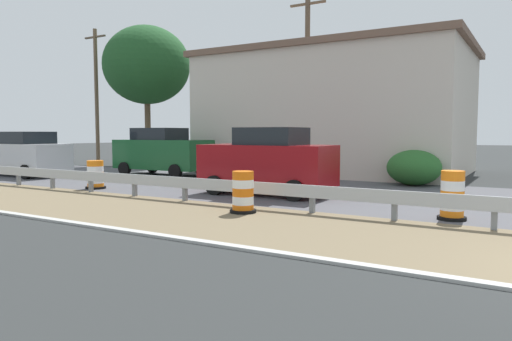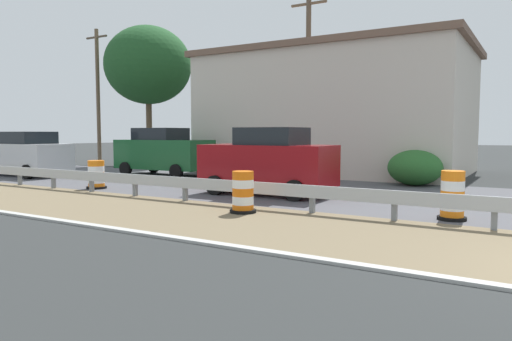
{
  "view_description": "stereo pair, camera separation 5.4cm",
  "coord_description": "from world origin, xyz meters",
  "views": [
    {
      "loc": [
        -8.07,
        1.44,
        2.01
      ],
      "look_at": [
        2.39,
        7.68,
        1.04
      ],
      "focal_mm": 33.09,
      "sensor_mm": 36.0,
      "label": 1
    },
    {
      "loc": [
        -8.04,
        1.39,
        2.01
      ],
      "look_at": [
        2.39,
        7.68,
        1.04
      ],
      "focal_mm": 33.09,
      "sensor_mm": 36.0,
      "label": 2
    }
  ],
  "objects": [
    {
      "name": "guardrail_median",
      "position": [
        2.73,
        3.17,
        0.52
      ],
      "size": [
        0.18,
        57.73,
        0.71
      ],
      "color": "#ADB2B7",
      "rests_on": "ground"
    },
    {
      "name": "traffic_barrel_nearest",
      "position": [
        3.57,
        3.08,
        0.52
      ],
      "size": [
        0.65,
        0.65,
        1.15
      ],
      "color": "orange",
      "rests_on": "ground"
    },
    {
      "name": "traffic_barrel_close",
      "position": [
        1.92,
        7.78,
        0.48
      ],
      "size": [
        0.68,
        0.68,
        1.06
      ],
      "color": "orange",
      "rests_on": "ground"
    },
    {
      "name": "traffic_barrel_mid",
      "position": [
        3.54,
        15.15,
        0.46
      ],
      "size": [
        0.72,
        0.72,
        1.02
      ],
      "color": "orange",
      "rests_on": "ground"
    },
    {
      "name": "car_lead_near_lane",
      "position": [
        5.38,
        22.08,
        1.04
      ],
      "size": [
        2.2,
        4.66,
        2.08
      ],
      "rotation": [
        0.0,
        0.0,
        1.55
      ],
      "color": "silver",
      "rests_on": "ground"
    },
    {
      "name": "car_trailing_near_lane",
      "position": [
        8.92,
        16.78,
        1.13
      ],
      "size": [
        2.2,
        4.73,
        2.26
      ],
      "rotation": [
        0.0,
        0.0,
        -1.56
      ],
      "color": "#195128",
      "rests_on": "ground"
    },
    {
      "name": "car_mid_far_lane",
      "position": [
        8.56,
        29.65,
        1.04
      ],
      "size": [
        2.06,
        4.2,
        2.07
      ],
      "rotation": [
        0.0,
        0.0,
        -1.57
      ],
      "color": "navy",
      "rests_on": "ground"
    },
    {
      "name": "car_trailing_far_lane",
      "position": [
        5.29,
        8.97,
        1.09
      ],
      "size": [
        2.14,
        4.37,
        2.19
      ],
      "rotation": [
        0.0,
        0.0,
        1.59
      ],
      "color": "maroon",
      "rests_on": "ground"
    },
    {
      "name": "roadside_shop_near",
      "position": [
        15.36,
        10.53,
        3.1
      ],
      "size": [
        8.86,
        13.12,
        6.18
      ],
      "color": "beige",
      "rests_on": "ground"
    },
    {
      "name": "utility_pole_near",
      "position": [
        12.7,
        10.99,
        4.45
      ],
      "size": [
        0.24,
        1.8,
        8.59
      ],
      "color": "brown",
      "rests_on": "ground"
    },
    {
      "name": "utility_pole_mid",
      "position": [
        12.67,
        25.63,
        4.43
      ],
      "size": [
        0.24,
        1.8,
        8.55
      ],
      "color": "brown",
      "rests_on": "ground"
    },
    {
      "name": "bush_roadside",
      "position": [
        10.64,
        5.49,
        0.68
      ],
      "size": [
        2.05,
        2.05,
        1.37
      ],
      "primitive_type": "ellipsoid",
      "color": "#286028",
      "rests_on": "ground"
    },
    {
      "name": "tree_roadside",
      "position": [
        13.8,
        22.36,
        6.19
      ],
      "size": [
        5.31,
        5.31,
        8.59
      ],
      "color": "brown",
      "rests_on": "ground"
    }
  ]
}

